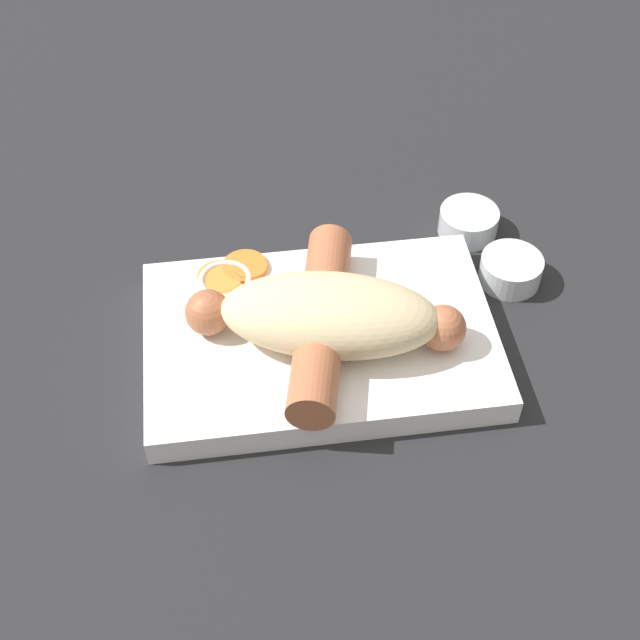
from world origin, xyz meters
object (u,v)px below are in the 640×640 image
condiment_cup_far (468,223)px  bread_roll (330,315)px  food_tray (320,339)px  sausage (324,320)px  condiment_cup_near (510,271)px

condiment_cup_far → bread_roll: bearing=42.1°
food_tray → sausage: bearing=109.4°
bread_roll → condiment_cup_far: size_ratio=3.39×
sausage → condiment_cup_near: 0.17m
bread_roll → sausage: size_ratio=0.85×
food_tray → condiment_cup_far: (-0.14, -0.11, -0.00)m
bread_roll → sausage: 0.01m
condiment_cup_far → condiment_cup_near: bearing=107.9°
bread_roll → condiment_cup_far: bearing=-137.9°
bread_roll → sausage: bearing=-44.5°
sausage → condiment_cup_near: (-0.16, -0.06, -0.03)m
condiment_cup_near → condiment_cup_far: same height
bread_roll → condiment_cup_far: (-0.13, -0.12, -0.04)m
sausage → condiment_cup_near: bearing=-159.7°
condiment_cup_near → condiment_cup_far: (0.02, -0.06, 0.00)m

